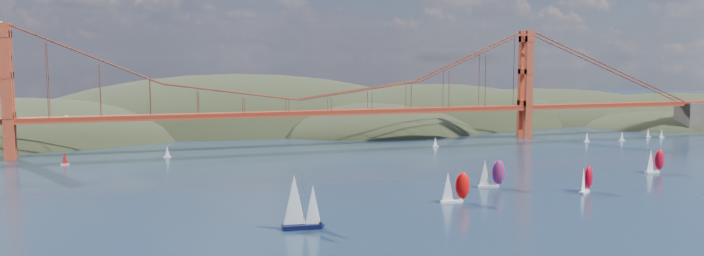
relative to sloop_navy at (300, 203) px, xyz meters
name	(u,v)px	position (x,y,z in m)	size (l,w,h in m)	color
ground	(504,251)	(36.74, -31.92, -6.52)	(1200.00, 1200.00, 0.00)	black
headlands	(330,145)	(81.69, 246.37, -18.98)	(725.00, 225.00, 96.00)	black
bridge	(294,77)	(34.99, 148.08, 25.71)	(552.00, 12.00, 55.00)	maroon
sloop_navy	(300,203)	(0.00, 0.00, 0.00)	(9.71, 5.78, 14.77)	black
racer_0	(455,186)	(49.20, 15.39, -1.83)	(8.71, 3.67, 9.92)	white
racer_1	(586,179)	(93.91, 15.94, -2.21)	(7.95, 6.58, 9.13)	white
racer_2	(655,160)	(140.38, 38.35, -1.98)	(8.49, 3.85, 9.61)	silver
racer_rwb	(491,173)	(70.66, 32.30, -1.81)	(8.88, 4.72, 9.96)	silver
distant_boat_2	(65,159)	(-61.39, 125.62, -4.11)	(3.00, 2.00, 4.70)	silver
distant_boat_3	(167,152)	(-22.69, 133.38, -4.11)	(3.00, 2.00, 4.70)	silver
distant_boat_4	(587,137)	(175.60, 122.14, -4.11)	(3.00, 2.00, 4.70)	silver
distant_boat_5	(622,136)	(195.11, 120.48, -4.11)	(3.00, 2.00, 4.70)	silver
distant_boat_6	(648,133)	(218.44, 128.66, -4.11)	(3.00, 2.00, 4.70)	silver
distant_boat_7	(661,133)	(223.24, 124.56, -4.11)	(3.00, 2.00, 4.70)	silver
distant_boat_8	(435,142)	(96.95, 128.46, -4.11)	(3.00, 2.00, 4.70)	silver
gull	(66,116)	(-50.24, -10.36, 23.03)	(0.90, 0.25, 0.17)	white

